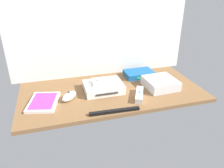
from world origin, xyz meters
TOP-DOWN VIEW (x-y plane):
  - ground_plane at (0.00, 0.00)cm, footprint 100.00×48.00cm
  - back_wall at (0.00, 24.60)cm, footprint 110.00×1.20cm
  - game_console at (-4.63, 1.10)cm, footprint 21.09×16.59cm
  - mini_computer at (27.58, -3.81)cm, footprint 17.77×17.77cm
  - game_case at (-36.87, -3.88)cm, footprint 17.72×21.68cm
  - network_router at (22.02, 14.25)cm, footprint 18.15×12.56cm
  - remote_wand at (11.61, -11.50)cm, footprint 9.57×14.92cm
  - remote_nunchuk at (-23.95, -3.73)cm, footprint 10.13×10.23cm
  - remote_classic_pad at (-3.53, 1.69)cm, footprint 14.63×8.43cm
  - sensor_bar at (-4.95, -21.65)cm, footprint 24.06×2.90cm

SIDE VIEW (x-z plane):
  - ground_plane at x=0.00cm, z-range -2.00..0.00cm
  - sensor_bar at x=-4.95cm, z-range 0.00..1.40cm
  - game_case at x=-36.87cm, z-range -0.02..1.54cm
  - remote_wand at x=11.61cm, z-range -0.19..3.21cm
  - network_router at x=22.02cm, z-range 0.00..3.40cm
  - remote_nunchuk at x=-23.95cm, z-range -0.51..4.59cm
  - game_console at x=-4.63cm, z-range 0.00..4.40cm
  - mini_computer at x=27.58cm, z-range -0.01..5.29cm
  - remote_classic_pad at x=-3.53cm, z-range 4.21..6.61cm
  - back_wall at x=0.00cm, z-range 0.00..64.00cm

